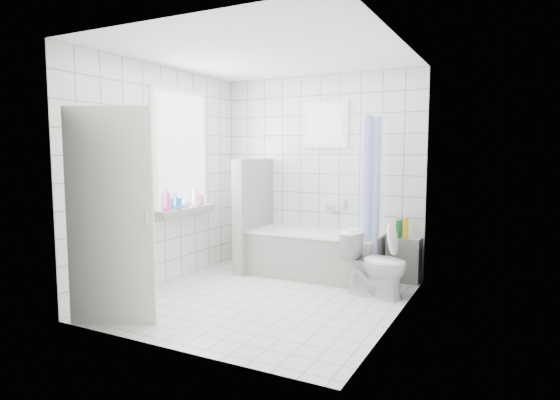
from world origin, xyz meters
The scene contains 19 objects.
ground centered at (0.00, 0.00, 0.00)m, with size 3.00×3.00×0.00m, color white.
ceiling centered at (0.00, 0.00, 2.60)m, with size 3.00×3.00×0.00m, color white.
wall_back centered at (0.00, 1.50, 1.30)m, with size 2.80×0.02×2.60m, color white.
wall_front centered at (0.00, -1.50, 1.30)m, with size 2.80×0.02×2.60m, color white.
wall_left centered at (-1.40, 0.00, 1.30)m, with size 0.02×3.00×2.60m, color white.
wall_right centered at (1.40, 0.00, 1.30)m, with size 0.02×3.00×2.60m, color white.
window_left centered at (-1.35, 0.30, 1.60)m, with size 0.01×0.90×1.40m, color white.
window_back centered at (0.10, 1.46, 1.95)m, with size 0.50×0.01×0.50m, color white.
window_sill centered at (-1.31, 0.30, 0.86)m, with size 0.18×1.02×0.08m, color white.
door centered at (-0.89, -1.31, 1.00)m, with size 0.04×0.80×2.00m, color silver.
bathtub centered at (0.12, 1.12, 0.29)m, with size 1.66×0.77×0.58m.
partition_wall centered at (-0.78, 1.07, 0.75)m, with size 0.15×0.85×1.50m, color white.
tiled_ledge centered at (1.18, 1.38, 0.28)m, with size 0.40×0.24×0.55m, color white.
toilet centered at (1.03, 0.65, 0.36)m, with size 0.41×0.71×0.73m, color white.
curtain_rod centered at (0.89, 1.10, 2.00)m, with size 0.02×0.02×0.80m, color silver.
shower_curtain centered at (0.89, 0.97, 1.10)m, with size 0.14×0.48×1.78m, color #4E6CE7, non-canonical shape.
tub_faucet centered at (0.22, 1.46, 0.85)m, with size 0.18×0.06×0.06m, color silver.
sill_bottles centered at (-1.30, 0.26, 1.02)m, with size 0.16×0.80×0.29m.
ledge_bottles centered at (1.15, 1.32, 0.67)m, with size 0.16×0.17×0.26m.
Camera 1 is at (2.40, -4.34, 1.59)m, focal length 30.00 mm.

